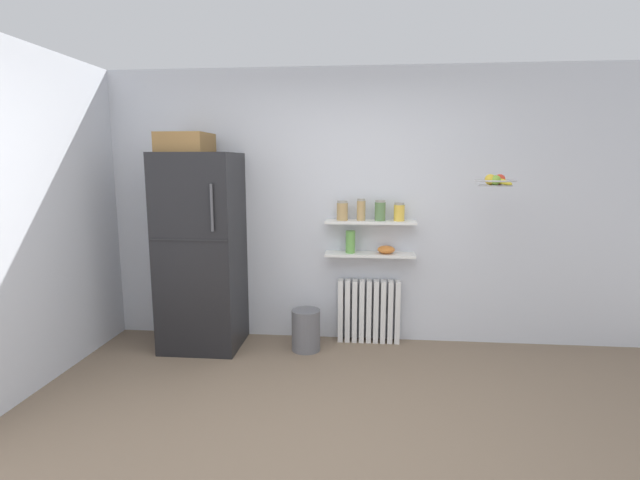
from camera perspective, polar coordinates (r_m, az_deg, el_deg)
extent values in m
plane|color=#7A6651|center=(3.47, 0.15, -20.49)|extent=(7.04, 7.04, 0.00)
cube|color=silver|center=(4.58, 1.95, 3.98)|extent=(7.04, 0.10, 2.60)
cube|color=silver|center=(4.02, -33.55, 1.67)|extent=(0.10, 4.80, 2.60)
cube|color=black|center=(4.52, -14.11, -1.39)|extent=(0.71, 0.63, 1.81)
cube|color=#262628|center=(4.20, -15.65, 0.00)|extent=(0.69, 0.01, 0.01)
cylinder|color=#4C4C51|center=(4.07, -12.93, 3.81)|extent=(0.02, 0.02, 0.40)
cube|color=olive|center=(4.49, -15.93, 11.22)|extent=(0.42, 0.44, 0.17)
cube|color=white|center=(4.65, 2.50, -8.47)|extent=(0.05, 0.12, 0.61)
cube|color=white|center=(4.65, 3.35, -8.48)|extent=(0.05, 0.12, 0.61)
cube|color=white|center=(4.64, 4.21, -8.50)|extent=(0.05, 0.12, 0.61)
cube|color=white|center=(4.64, 5.06, -8.52)|extent=(0.05, 0.12, 0.61)
cube|color=white|center=(4.64, 5.91, -8.53)|extent=(0.05, 0.12, 0.61)
cube|color=white|center=(4.65, 6.76, -8.54)|extent=(0.05, 0.12, 0.61)
cube|color=white|center=(4.65, 7.61, -8.55)|extent=(0.05, 0.12, 0.61)
cube|color=white|center=(4.65, 8.46, -8.55)|extent=(0.05, 0.12, 0.61)
cube|color=white|center=(4.66, 9.31, -8.56)|extent=(0.05, 0.12, 0.61)
cube|color=white|center=(4.47, 6.03, -1.74)|extent=(0.84, 0.22, 0.02)
cube|color=white|center=(4.42, 6.10, 2.19)|extent=(0.84, 0.22, 0.02)
cylinder|color=tan|center=(4.42, 2.70, 3.45)|extent=(0.10, 0.10, 0.16)
cylinder|color=gray|center=(4.41, 2.71, 4.63)|extent=(0.10, 0.10, 0.02)
cylinder|color=tan|center=(4.41, 4.98, 3.55)|extent=(0.08, 0.08, 0.18)
cylinder|color=gray|center=(4.40, 5.00, 4.86)|extent=(0.07, 0.07, 0.02)
cylinder|color=#5B7F4C|center=(4.42, 7.26, 3.43)|extent=(0.10, 0.10, 0.17)
cylinder|color=gray|center=(4.41, 7.29, 4.67)|extent=(0.09, 0.09, 0.02)
cylinder|color=yellow|center=(4.43, 9.53, 3.25)|extent=(0.10, 0.10, 0.15)
cylinder|color=gray|center=(4.42, 9.56, 4.34)|extent=(0.09, 0.09, 0.02)
cylinder|color=#66A84C|center=(4.45, 3.68, -0.22)|extent=(0.09, 0.09, 0.21)
ellipsoid|color=orange|center=(4.47, 7.99, -1.15)|extent=(0.16, 0.16, 0.07)
cylinder|color=slate|center=(4.46, -1.71, -10.80)|extent=(0.27, 0.27, 0.39)
torus|color=#B2B2B7|center=(4.12, 20.44, 6.73)|extent=(0.33, 0.33, 0.01)
cylinder|color=#A8A8AD|center=(4.12, 20.41, 6.18)|extent=(0.27, 0.27, 0.01)
sphere|color=red|center=(4.14, 20.87, 6.84)|extent=(0.09, 0.09, 0.09)
sphere|color=#7FAD38|center=(4.16, 20.27, 6.82)|extent=(0.08, 0.08, 0.08)
sphere|color=gold|center=(4.10, 19.85, 6.88)|extent=(0.09, 0.09, 0.09)
sphere|color=#7FAD38|center=(4.09, 20.44, 6.79)|extent=(0.08, 0.08, 0.08)
ellipsoid|color=yellow|center=(4.10, 21.08, 6.62)|extent=(0.17, 0.12, 0.08)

